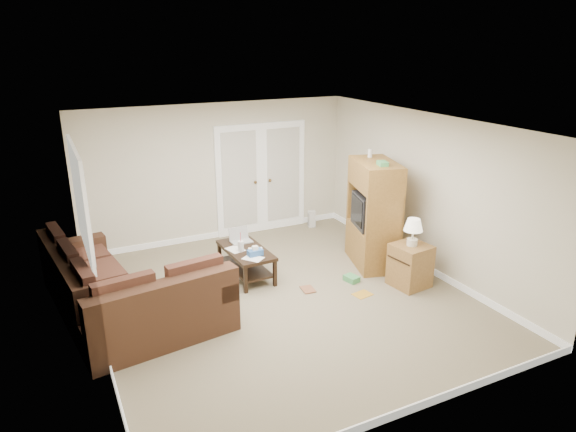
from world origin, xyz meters
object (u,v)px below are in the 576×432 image
sectional_sofa (119,296)px  tv_armoire (373,213)px  side_cabinet (410,262)px  coffee_table (246,261)px

sectional_sofa → tv_armoire: 4.08m
sectional_sofa → side_cabinet: size_ratio=2.75×
tv_armoire → side_cabinet: size_ratio=1.74×
side_cabinet → sectional_sofa: bearing=160.4°
sectional_sofa → side_cabinet: (4.09, -0.89, 0.04)m
side_cabinet → tv_armoire: bearing=85.4°
sectional_sofa → coffee_table: size_ratio=2.55×
sectional_sofa → tv_armoire: size_ratio=1.58×
coffee_table → tv_armoire: bearing=-15.0°
coffee_table → sectional_sofa: bearing=-167.6°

